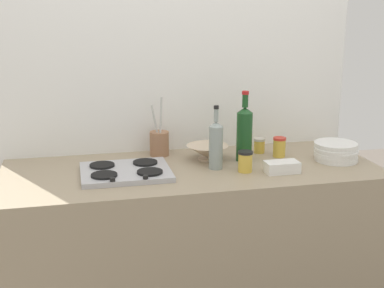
{
  "coord_description": "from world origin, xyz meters",
  "views": [
    {
      "loc": [
        -0.54,
        -2.37,
        1.67
      ],
      "look_at": [
        0.0,
        0.0,
        1.02
      ],
      "focal_mm": 49.63,
      "sensor_mm": 36.0,
      "label": 1
    }
  ],
  "objects": [
    {
      "name": "wine_bottle_leftmost",
      "position": [
        0.11,
        -0.03,
        1.02
      ],
      "size": [
        0.07,
        0.07,
        0.31
      ],
      "color": "gray",
      "rests_on": "counter_block"
    },
    {
      "name": "condiment_jar_spare",
      "position": [
        0.41,
        0.19,
        0.94
      ],
      "size": [
        0.06,
        0.06,
        0.08
      ],
      "color": "gold",
      "rests_on": "counter_block"
    },
    {
      "name": "counter_block",
      "position": [
        0.0,
        0.0,
        0.45
      ],
      "size": [
        1.8,
        0.7,
        0.9
      ],
      "primitive_type": "cube",
      "color": "tan",
      "rests_on": "ground"
    },
    {
      "name": "condiment_jar_front",
      "position": [
        0.23,
        -0.11,
        0.95
      ],
      "size": [
        0.07,
        0.07,
        0.1
      ],
      "color": "gold",
      "rests_on": "counter_block"
    },
    {
      "name": "condiment_jar_rear",
      "position": [
        0.48,
        0.09,
        0.95
      ],
      "size": [
        0.07,
        0.07,
        0.1
      ],
      "color": "gold",
      "rests_on": "counter_block"
    },
    {
      "name": "stovetop_hob",
      "position": [
        -0.32,
        -0.03,
        0.91
      ],
      "size": [
        0.41,
        0.34,
        0.04
      ],
      "color": "#B2B2B7",
      "rests_on": "counter_block"
    },
    {
      "name": "butter_dish",
      "position": [
        0.4,
        -0.16,
        0.93
      ],
      "size": [
        0.16,
        0.09,
        0.05
      ],
      "primitive_type": "cube",
      "rotation": [
        0.0,
        0.0,
        -0.0
      ],
      "color": "white",
      "rests_on": "counter_block"
    },
    {
      "name": "utensil_crock",
      "position": [
        -0.12,
        0.25,
        0.97
      ],
      "size": [
        0.1,
        0.1,
        0.31
      ],
      "color": "#996B4C",
      "rests_on": "counter_block"
    },
    {
      "name": "mixing_bowl",
      "position": [
        0.11,
        0.12,
        0.94
      ],
      "size": [
        0.21,
        0.21,
        0.08
      ],
      "color": "beige",
      "rests_on": "counter_block"
    },
    {
      "name": "plate_stack",
      "position": [
        0.73,
        -0.03,
        0.95
      ],
      "size": [
        0.22,
        0.22,
        0.09
      ],
      "color": "white",
      "rests_on": "counter_block"
    },
    {
      "name": "backsplash_panel",
      "position": [
        0.0,
        0.38,
        1.18
      ],
      "size": [
        1.9,
        0.06,
        2.37
      ],
      "primitive_type": "cube",
      "color": "white",
      "rests_on": "ground"
    },
    {
      "name": "wine_bottle_mid_left",
      "position": [
        0.28,
        0.07,
        1.04
      ],
      "size": [
        0.08,
        0.08,
        0.35
      ],
      "color": "#19471E",
      "rests_on": "counter_block"
    }
  ]
}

